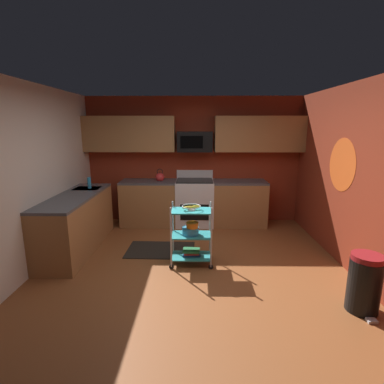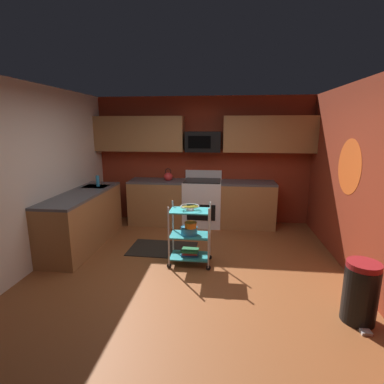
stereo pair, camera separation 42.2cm
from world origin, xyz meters
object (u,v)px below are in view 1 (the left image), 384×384
at_px(dish_soap_bottle, 89,183).
at_px(oven_range, 195,202).
at_px(mixing_bowl_small, 192,225).
at_px(fruit_bowl, 191,207).
at_px(mixing_bowl_large, 190,231).
at_px(kettle, 160,177).
at_px(microwave, 195,142).
at_px(book_stack, 191,252).
at_px(rolling_cart, 191,235).
at_px(trash_can, 364,283).

bearing_deg(dish_soap_bottle, oven_range, 22.06).
relative_size(oven_range, mixing_bowl_small, 6.04).
height_order(fruit_bowl, mixing_bowl_large, fruit_bowl).
distance_m(mixing_bowl_small, kettle, 2.01).
relative_size(mixing_bowl_large, kettle, 0.95).
relative_size(microwave, kettle, 2.65).
distance_m(oven_range, mixing_bowl_small, 1.86).
bearing_deg(microwave, book_stack, -91.10).
xyz_separation_m(microwave, fruit_bowl, (-0.04, -1.93, -0.82)).
relative_size(rolling_cart, kettle, 3.47).
bearing_deg(dish_soap_bottle, rolling_cart, -30.18).
distance_m(microwave, mixing_bowl_small, 2.24).
distance_m(mixing_bowl_small, dish_soap_bottle, 2.19).
height_order(rolling_cart, mixing_bowl_large, rolling_cart).
bearing_deg(dish_soap_bottle, microwave, 24.76).
bearing_deg(microwave, trash_can, -58.38).
bearing_deg(trash_can, fruit_bowl, 149.77).
xyz_separation_m(mixing_bowl_large, kettle, (-0.65, 1.82, 0.48)).
height_order(oven_range, dish_soap_bottle, dish_soap_bottle).
bearing_deg(kettle, mixing_bowl_large, -70.34).
relative_size(oven_range, kettle, 4.17).
distance_m(rolling_cart, trash_can, 2.22).
xyz_separation_m(fruit_bowl, mixing_bowl_large, (-0.01, 0.00, -0.36)).
relative_size(oven_range, microwave, 1.57).
bearing_deg(mixing_bowl_small, oven_range, 89.12).
bearing_deg(mixing_bowl_large, mixing_bowl_small, -54.53).
bearing_deg(kettle, trash_can, -48.74).
height_order(mixing_bowl_large, kettle, kettle).
relative_size(mixing_bowl_small, dish_soap_bottle, 0.91).
bearing_deg(book_stack, microwave, 88.90).
distance_m(microwave, trash_can, 3.83).
xyz_separation_m(oven_range, kettle, (-0.70, -0.00, 0.52)).
bearing_deg(dish_soap_bottle, fruit_bowl, -30.18).
bearing_deg(fruit_bowl, mixing_bowl_large, 180.00).
bearing_deg(book_stack, kettle, 110.02).
bearing_deg(microwave, mixing_bowl_large, -91.49).
height_order(microwave, trash_can, microwave).
height_order(oven_range, book_stack, oven_range).
height_order(oven_range, mixing_bowl_large, oven_range).
height_order(oven_range, trash_can, oven_range).
xyz_separation_m(rolling_cart, kettle, (-0.66, 1.82, 0.54)).
xyz_separation_m(mixing_bowl_small, kettle, (-0.67, 1.86, 0.38)).
distance_m(kettle, trash_can, 3.97).
bearing_deg(oven_range, microwave, 90.26).
bearing_deg(rolling_cart, dish_soap_bottle, 149.82).
bearing_deg(mixing_bowl_large, rolling_cart, 0.00).
distance_m(oven_range, dish_soap_bottle, 2.09).
xyz_separation_m(dish_soap_bottle, trash_can, (3.75, -2.18, -0.69)).
xyz_separation_m(oven_range, dish_soap_bottle, (-1.87, -0.76, 0.54)).
distance_m(book_stack, dish_soap_bottle, 2.29).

